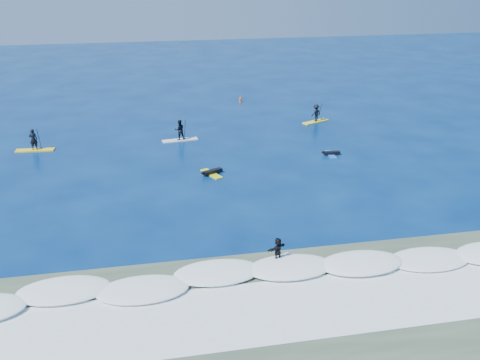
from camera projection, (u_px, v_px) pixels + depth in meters
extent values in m
plane|color=#041C4B|center=(239.00, 200.00, 38.02)|extent=(160.00, 160.00, 0.00)
cube|color=#344738|center=(295.00, 321.00, 25.34)|extent=(90.00, 13.00, 0.01)
cube|color=white|center=(274.00, 275.00, 28.96)|extent=(40.00, 6.00, 0.30)
cube|color=silver|center=(289.00, 308.00, 26.24)|extent=(34.00, 5.00, 0.02)
cube|color=yellow|center=(35.00, 150.00, 47.69)|extent=(3.36, 1.04, 0.11)
imported|color=black|center=(33.00, 139.00, 47.30)|extent=(0.72, 0.50, 1.90)
cylinder|color=black|center=(39.00, 140.00, 47.39)|extent=(0.10, 0.76, 2.22)
cube|color=black|center=(41.00, 151.00, 47.79)|extent=(0.13, 0.03, 0.33)
cube|color=silver|center=(180.00, 140.00, 50.31)|extent=(3.40, 1.27, 0.11)
imported|color=black|center=(180.00, 130.00, 49.93)|extent=(1.02, 0.84, 1.91)
cylinder|color=black|center=(185.00, 130.00, 50.10)|extent=(0.15, 0.76, 2.22)
cube|color=black|center=(185.00, 141.00, 50.51)|extent=(0.13, 0.03, 0.33)
cube|color=yellow|center=(316.00, 122.00, 55.99)|extent=(3.12, 1.98, 0.10)
imported|color=black|center=(316.00, 113.00, 55.63)|extent=(1.31, 1.07, 1.77)
cylinder|color=black|center=(319.00, 113.00, 55.90)|extent=(0.34, 0.66, 2.06)
cube|color=black|center=(319.00, 122.00, 56.28)|extent=(0.12, 0.03, 0.31)
cube|color=#CED116|center=(211.00, 174.00, 42.42)|extent=(1.55, 2.42, 0.11)
cube|color=black|center=(213.00, 171.00, 42.41)|extent=(1.67, 1.06, 0.27)
sphere|color=black|center=(203.00, 172.00, 41.87)|extent=(0.27, 0.27, 0.27)
cube|color=blue|center=(331.00, 155.00, 46.58)|extent=(0.67, 2.10, 0.10)
cube|color=black|center=(332.00, 153.00, 46.53)|extent=(1.45, 0.46, 0.24)
sphere|color=black|center=(323.00, 152.00, 46.39)|extent=(0.24, 0.24, 0.24)
cube|color=silver|center=(277.00, 261.00, 29.99)|extent=(2.06, 1.46, 0.11)
imported|color=black|center=(278.00, 249.00, 29.70)|extent=(1.31, 0.96, 1.37)
cylinder|color=#D34E12|center=(240.00, 100.00, 63.58)|extent=(0.31, 0.31, 0.50)
cone|color=#D34E12|center=(240.00, 97.00, 63.44)|extent=(0.22, 0.22, 0.24)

